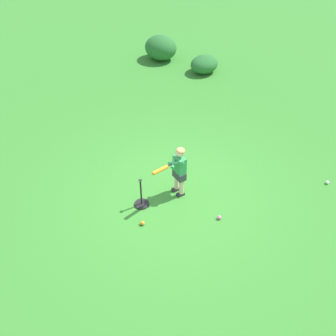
% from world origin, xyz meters
% --- Properties ---
extents(ground_plane, '(40.00, 40.00, 0.00)m').
position_xyz_m(ground_plane, '(0.00, 0.00, 0.00)').
color(ground_plane, '#38842D').
extents(child_batter, '(0.78, 0.32, 1.08)m').
position_xyz_m(child_batter, '(0.07, -0.00, 0.65)').
color(child_batter, '#232328').
rests_on(child_batter, ground).
extents(play_ball_behind_batter, '(0.08, 0.08, 0.08)m').
position_xyz_m(play_ball_behind_batter, '(-0.97, -0.11, 0.04)').
color(play_ball_behind_batter, orange).
rests_on(play_ball_behind_batter, ground).
extents(play_ball_center_lawn, '(0.08, 0.08, 0.08)m').
position_xyz_m(play_ball_center_lawn, '(0.11, -1.01, 0.04)').
color(play_ball_center_lawn, pink).
rests_on(play_ball_center_lawn, ground).
extents(play_ball_far_left, '(0.07, 0.07, 0.07)m').
position_xyz_m(play_ball_far_left, '(2.39, -1.98, 0.04)').
color(play_ball_far_left, white).
rests_on(play_ball_far_left, ground).
extents(batting_tee, '(0.28, 0.28, 0.62)m').
position_xyz_m(batting_tee, '(-0.64, 0.27, 0.10)').
color(batting_tee, black).
rests_on(batting_tee, ground).
extents(shrub_left_background, '(0.92, 0.77, 0.52)m').
position_xyz_m(shrub_left_background, '(4.60, 3.14, 0.26)').
color(shrub_left_background, '#286B2D').
rests_on(shrub_left_background, ground).
extents(shrub_right_background, '(0.97, 1.09, 0.77)m').
position_xyz_m(shrub_right_background, '(4.36, 4.79, 0.38)').
color(shrub_right_background, '#286B2D').
rests_on(shrub_right_background, ground).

